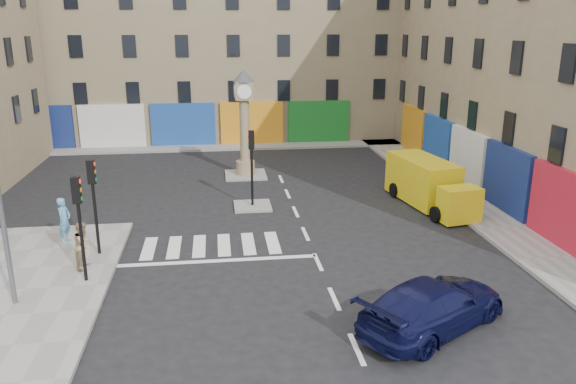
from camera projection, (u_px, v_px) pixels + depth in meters
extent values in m
plane|color=black|center=(323.00, 273.00, 20.31)|extent=(120.00, 120.00, 0.00)
cube|color=gray|center=(444.00, 187.00, 30.86)|extent=(2.60, 30.00, 0.15)
cube|color=gray|center=(212.00, 147.00, 40.88)|extent=(32.00, 2.40, 0.15)
cube|color=gray|center=(253.00, 206.00, 27.64)|extent=(1.80, 1.80, 0.12)
cube|color=gray|center=(246.00, 175.00, 33.34)|extent=(2.40, 2.40, 0.12)
cube|color=#917F5F|center=(571.00, 37.00, 29.36)|extent=(10.00, 30.00, 16.00)
cube|color=#7E7054|center=(208.00, 26.00, 43.97)|extent=(32.00, 10.00, 17.00)
cylinder|color=black|center=(82.00, 242.00, 19.03)|extent=(0.12, 0.12, 2.80)
cube|color=black|center=(76.00, 190.00, 18.50)|extent=(0.28, 0.22, 0.90)
cylinder|color=black|center=(96.00, 219.00, 21.31)|extent=(0.12, 0.12, 2.80)
cube|color=black|center=(91.00, 172.00, 20.78)|extent=(0.28, 0.22, 0.90)
cylinder|color=black|center=(252.00, 177.00, 27.22)|extent=(0.12, 0.12, 2.80)
cube|color=black|center=(251.00, 140.00, 26.69)|extent=(0.28, 0.22, 0.90)
cylinder|color=#917F5F|center=(245.00, 167.00, 33.21)|extent=(1.10, 1.10, 0.80)
cylinder|color=#917F5F|center=(245.00, 131.00, 32.58)|extent=(0.56, 0.56, 3.60)
cube|color=#917F5F|center=(244.00, 91.00, 31.92)|extent=(1.00, 1.00, 1.00)
cylinder|color=white|center=(244.00, 92.00, 31.42)|extent=(0.80, 0.06, 0.80)
cone|color=#333338|center=(243.00, 76.00, 31.67)|extent=(1.20, 1.20, 0.70)
imported|color=black|center=(433.00, 305.00, 16.45)|extent=(5.54, 4.56, 1.51)
cube|color=yellow|center=(422.00, 179.00, 28.20)|extent=(2.55, 4.70, 2.14)
cube|color=yellow|center=(459.00, 204.00, 25.21)|extent=(1.92, 1.38, 1.58)
cube|color=black|center=(460.00, 197.00, 25.06)|extent=(1.69, 1.08, 0.65)
cylinder|color=black|center=(436.00, 214.00, 25.44)|extent=(0.35, 0.77, 0.74)
cylinder|color=black|center=(471.00, 211.00, 25.95)|extent=(0.35, 0.77, 0.74)
cylinder|color=black|center=(394.00, 190.00, 29.20)|extent=(0.35, 0.77, 0.74)
cylinder|color=black|center=(426.00, 187.00, 29.71)|extent=(0.35, 0.77, 0.74)
imported|color=#4F8CB5|center=(64.00, 220.00, 22.57)|extent=(0.64, 0.79, 1.87)
imported|color=#9A855F|center=(84.00, 245.00, 20.20)|extent=(0.81, 0.96, 1.75)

